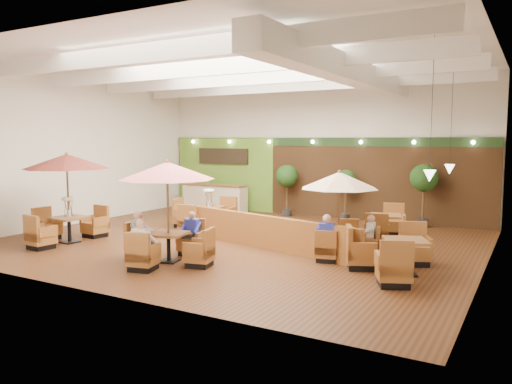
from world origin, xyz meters
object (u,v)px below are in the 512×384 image
Objects in this scene: table_3 at (203,216)px; diner_1 at (191,228)px; service_counter at (215,198)px; table_4 at (392,256)px; table_2 at (339,197)px; topiary_2 at (424,180)px; diner_4 at (369,231)px; booth_divider at (259,231)px; topiary_0 at (287,178)px; diner_0 at (142,239)px; diner_3 at (327,233)px; table_0 at (66,179)px; table_1 at (168,193)px; table_5 at (385,228)px; topiary_1 at (346,183)px; diner_2 at (140,230)px.

table_3 is 3.92m from diner_1.
diner_1 is at bearing -60.18° from service_counter.
table_2 is at bearing 122.36° from table_4.
diner_4 is at bearing -92.82° from topiary_2.
topiary_0 is (-1.93, 5.84, 1.09)m from booth_divider.
diner_0 is at bearing -146.02° from table_2.
topiary_0 is at bearing 65.98° from table_3.
service_counter is at bearing 127.48° from diner_3.
diner_3 is at bearing 15.60° from table_0.
service_counter is 1.12× the size of table_1.
table_1 is 0.95× the size of table_3.
table_0 is (-0.06, -7.91, 1.39)m from service_counter.
table_5 is at bearing 66.62° from diner_3.
diner_3 is (5.55, -2.28, 0.29)m from table_3.
diner_1 is 1.01× the size of diner_4.
topiary_1 is 0.87× the size of topiary_2.
table_0 is at bearing 163.42° from table_4.
diner_2 reaches higher than table_5.
diner_1 is at bearing -121.71° from topiary_2.
table_4 is 1.33× the size of topiary_2.
service_counter is at bearing 103.30° from table_1.
topiary_2 is (8.88, 0.20, 1.11)m from service_counter.
topiary_1 is (6.02, 8.11, -0.49)m from table_0.
service_counter is at bearing 111.32° from table_3.
table_0 is 8.07m from diner_3.
diner_3 is (-0.60, -3.44, 0.36)m from table_5.
booth_divider is at bearing 142.77° from table_4.
topiary_0 is (-6.04, 6.76, 1.18)m from table_4.
table_1 is 3.68× the size of diner_1.
table_1 is 5.74m from table_4.
table_0 is 8.84m from topiary_0.
service_counter is 4.16× the size of diner_4.
topiary_1 is at bearing 1.92° from service_counter.
diner_2 is at bearing -160.79° from table_2.
table_4 is 3.72× the size of diner_0.
table_4 is 5.95m from diner_0.
service_counter is 4.11× the size of diner_1.
diner_2 is 1.02× the size of diner_3.
topiary_2 is at bearing 73.07° from booth_divider.
diner_3 is at bearing -29.74° from table_3.
table_0 reaches higher than diner_0.
table_4 is 5.35m from diner_1.
diner_3 is (1.79, -6.48, -0.73)m from topiary_1.
diner_4 reaches higher than table_5.
table_0 reaches higher than diner_4.
diner_0 reaches higher than service_counter.
table_0 is 4.64m from diner_0.
table_1 is 3.73× the size of diner_4.
diner_2 is at bearing -149.18° from table_5.
table_3 is 1.43× the size of topiary_1.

